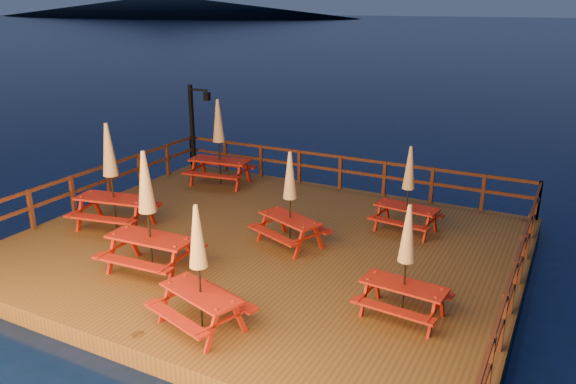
% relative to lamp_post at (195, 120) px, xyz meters
% --- Properties ---
extents(ground, '(500.00, 500.00, 0.00)m').
position_rel_lamp_post_xyz_m(ground, '(5.39, -4.55, -2.20)').
color(ground, black).
rests_on(ground, ground).
extents(deck, '(12.00, 10.00, 0.40)m').
position_rel_lamp_post_xyz_m(deck, '(5.39, -4.55, -2.00)').
color(deck, '#4F3719').
rests_on(deck, ground).
extents(deck_piles, '(11.44, 9.44, 1.40)m').
position_rel_lamp_post_xyz_m(deck_piles, '(5.39, -4.55, -2.50)').
color(deck_piles, '#3D1E13').
rests_on(deck_piles, ground).
extents(railing, '(11.80, 9.75, 1.10)m').
position_rel_lamp_post_xyz_m(railing, '(5.39, -2.77, -1.03)').
color(railing, '#3D1E13').
rests_on(railing, deck).
extents(lamp_post, '(0.85, 0.18, 3.00)m').
position_rel_lamp_post_xyz_m(lamp_post, '(0.00, 0.00, 0.00)').
color(lamp_post, black).
rests_on(lamp_post, deck).
extents(headland_left, '(180.00, 84.00, 9.00)m').
position_rel_lamp_post_xyz_m(headland_left, '(-154.61, 185.45, 2.30)').
color(headland_left, black).
rests_on(headland_left, ground).
extents(picnic_table_0, '(1.69, 1.43, 2.27)m').
position_rel_lamp_post_xyz_m(picnic_table_0, '(9.44, -6.33, -0.61)').
color(picnic_table_0, maroon).
rests_on(picnic_table_0, deck).
extents(picnic_table_1, '(2.05, 1.88, 2.37)m').
position_rel_lamp_post_xyz_m(picnic_table_1, '(6.00, -4.35, -0.56)').
color(picnic_table_1, maroon).
rests_on(picnic_table_1, deck).
extents(picnic_table_2, '(2.16, 1.86, 2.80)m').
position_rel_lamp_post_xyz_m(picnic_table_2, '(1.73, -1.10, -0.34)').
color(picnic_table_2, maroon).
rests_on(picnic_table_2, deck).
extents(picnic_table_3, '(2.01, 1.81, 2.40)m').
position_rel_lamp_post_xyz_m(picnic_table_3, '(6.27, -8.40, -0.55)').
color(picnic_table_3, maroon).
rests_on(picnic_table_3, deck).
extents(picnic_table_4, '(1.73, 1.48, 2.29)m').
position_rel_lamp_post_xyz_m(picnic_table_4, '(8.28, -2.18, -0.61)').
color(picnic_table_4, maroon).
rests_on(picnic_table_4, deck).
extents(picnic_table_5, '(2.03, 1.70, 2.77)m').
position_rel_lamp_post_xyz_m(picnic_table_5, '(3.95, -7.06, -0.36)').
color(picnic_table_5, maroon).
rests_on(picnic_table_5, deck).
extents(picnic_table_6, '(2.25, 1.97, 2.82)m').
position_rel_lamp_post_xyz_m(picnic_table_6, '(1.38, -5.50, -0.33)').
color(picnic_table_6, maroon).
rests_on(picnic_table_6, deck).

